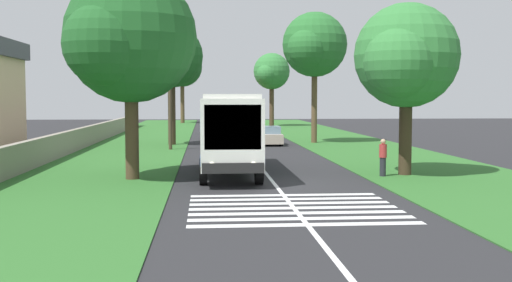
{
  "coord_description": "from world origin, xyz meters",
  "views": [
    {
      "loc": [
        -25.73,
        2.85,
        3.58
      ],
      "look_at": [
        2.85,
        0.54,
        1.6
      ],
      "focal_mm": 43.94,
      "sensor_mm": 36.0,
      "label": 1
    }
  ],
  "objects_px": {
    "roadside_tree_right_1": "(271,73)",
    "utility_pole": "(170,90)",
    "pedestrian": "(383,157)",
    "roadside_tree_left_0": "(128,41)",
    "roadside_tree_right_2": "(403,59)",
    "roadside_tree_right_0": "(313,46)",
    "trailing_car_1": "(219,130)",
    "trailing_car_0": "(269,136)",
    "roadside_tree_left_2": "(182,68)",
    "roadside_tree_left_1": "(170,58)",
    "trailing_car_2": "(213,127)",
    "trailing_minibus_0": "(242,114)",
    "coach_bus": "(228,128)",
    "trailing_car_3": "(213,123)"
  },
  "relations": [
    {
      "from": "roadside_tree_right_2",
      "to": "roadside_tree_left_0",
      "type": "bearing_deg",
      "value": 92.61
    },
    {
      "from": "trailing_car_0",
      "to": "roadside_tree_right_1",
      "type": "height_order",
      "value": "roadside_tree_right_1"
    },
    {
      "from": "coach_bus",
      "to": "utility_pole",
      "type": "distance_m",
      "value": 14.21
    },
    {
      "from": "trailing_car_3",
      "to": "roadside_tree_left_0",
      "type": "bearing_deg",
      "value": 174.66
    },
    {
      "from": "roadside_tree_left_1",
      "to": "roadside_tree_right_2",
      "type": "relative_size",
      "value": 1.15
    },
    {
      "from": "roadside_tree_left_0",
      "to": "roadside_tree_right_0",
      "type": "xyz_separation_m",
      "value": [
        21.38,
        -11.79,
        1.6
      ]
    },
    {
      "from": "roadside_tree_right_1",
      "to": "utility_pole",
      "type": "bearing_deg",
      "value": 163.23
    },
    {
      "from": "roadside_tree_right_0",
      "to": "roadside_tree_right_2",
      "type": "xyz_separation_m",
      "value": [
        -20.81,
        -0.59,
        -2.28
      ]
    },
    {
      "from": "roadside_tree_right_2",
      "to": "utility_pole",
      "type": "distance_m",
      "value": 18.94
    },
    {
      "from": "trailing_car_1",
      "to": "roadside_tree_left_0",
      "type": "xyz_separation_m",
      "value": [
        -28.72,
        4.49,
        5.37
      ]
    },
    {
      "from": "roadside_tree_right_1",
      "to": "utility_pole",
      "type": "relative_size",
      "value": 1.16
    },
    {
      "from": "coach_bus",
      "to": "roadside_tree_left_1",
      "type": "bearing_deg",
      "value": 11.55
    },
    {
      "from": "trailing_car_1",
      "to": "trailing_car_0",
      "type": "bearing_deg",
      "value": -157.57
    },
    {
      "from": "roadside_tree_left_0",
      "to": "roadside_tree_left_1",
      "type": "relative_size",
      "value": 0.99
    },
    {
      "from": "trailing_car_0",
      "to": "roadside_tree_right_1",
      "type": "xyz_separation_m",
      "value": [
        31.06,
        -3.4,
        6.08
      ]
    },
    {
      "from": "utility_pole",
      "to": "roadside_tree_left_1",
      "type": "bearing_deg",
      "value": 3.31
    },
    {
      "from": "trailing_minibus_0",
      "to": "utility_pole",
      "type": "xyz_separation_m",
      "value": [
        -36.06,
        7.06,
        2.6
      ]
    },
    {
      "from": "trailing_car_0",
      "to": "roadside_tree_left_2",
      "type": "relative_size",
      "value": 0.4
    },
    {
      "from": "roadside_tree_right_0",
      "to": "pedestrian",
      "type": "distance_m",
      "value": 22.46
    },
    {
      "from": "roadside_tree_left_2",
      "to": "trailing_car_0",
      "type": "bearing_deg",
      "value": -169.01
    },
    {
      "from": "coach_bus",
      "to": "trailing_car_2",
      "type": "relative_size",
      "value": 2.6
    },
    {
      "from": "roadside_tree_right_0",
      "to": "coach_bus",
      "type": "bearing_deg",
      "value": 159.1
    },
    {
      "from": "coach_bus",
      "to": "roadside_tree_right_0",
      "type": "xyz_separation_m",
      "value": [
        19.41,
        -7.42,
        5.48
      ]
    },
    {
      "from": "roadside_tree_right_0",
      "to": "pedestrian",
      "type": "bearing_deg",
      "value": 178.72
    },
    {
      "from": "roadside_tree_right_0",
      "to": "roadside_tree_right_1",
      "type": "height_order",
      "value": "roadside_tree_right_0"
    },
    {
      "from": "trailing_car_3",
      "to": "roadside_tree_left_2",
      "type": "xyz_separation_m",
      "value": [
        17.64,
        4.15,
        7.1
      ]
    },
    {
      "from": "roadside_tree_left_1",
      "to": "roadside_tree_right_1",
      "type": "bearing_deg",
      "value": -19.54
    },
    {
      "from": "roadside_tree_left_2",
      "to": "roadside_tree_right_1",
      "type": "distance_m",
      "value": 16.0
    },
    {
      "from": "coach_bus",
      "to": "trailing_car_3",
      "type": "distance_m",
      "value": 42.33
    },
    {
      "from": "coach_bus",
      "to": "roadside_tree_right_2",
      "type": "height_order",
      "value": "roadside_tree_right_2"
    },
    {
      "from": "trailing_car_1",
      "to": "roadside_tree_right_2",
      "type": "relative_size",
      "value": 0.55
    },
    {
      "from": "trailing_minibus_0",
      "to": "roadside_tree_right_1",
      "type": "height_order",
      "value": "roadside_tree_right_1"
    },
    {
      "from": "trailing_car_2",
      "to": "utility_pole",
      "type": "relative_size",
      "value": 0.54
    },
    {
      "from": "trailing_car_1",
      "to": "pedestrian",
      "type": "xyz_separation_m",
      "value": [
        -28.77,
        -6.82,
        0.24
      ]
    },
    {
      "from": "trailing_car_0",
      "to": "roadside_tree_left_2",
      "type": "bearing_deg",
      "value": 10.99
    },
    {
      "from": "roadside_tree_right_0",
      "to": "utility_pole",
      "type": "distance_m",
      "value": 12.8
    },
    {
      "from": "trailing_minibus_0",
      "to": "roadside_tree_right_2",
      "type": "relative_size",
      "value": 0.76
    },
    {
      "from": "roadside_tree_left_1",
      "to": "roadside_tree_right_2",
      "type": "distance_m",
      "value": 22.89
    },
    {
      "from": "trailing_minibus_0",
      "to": "pedestrian",
      "type": "relative_size",
      "value": 3.55
    },
    {
      "from": "pedestrian",
      "to": "roadside_tree_left_0",
      "type": "bearing_deg",
      "value": 89.74
    },
    {
      "from": "trailing_car_1",
      "to": "roadside_tree_right_1",
      "type": "distance_m",
      "value": 24.06
    },
    {
      "from": "trailing_car_0",
      "to": "roadside_tree_left_2",
      "type": "xyz_separation_m",
      "value": [
        42.06,
        8.17,
        7.1
      ]
    },
    {
      "from": "coach_bus",
      "to": "roadside_tree_right_2",
      "type": "bearing_deg",
      "value": -99.9
    },
    {
      "from": "roadside_tree_right_0",
      "to": "roadside_tree_right_2",
      "type": "distance_m",
      "value": 20.94
    },
    {
      "from": "roadside_tree_right_0",
      "to": "utility_pole",
      "type": "bearing_deg",
      "value": 117.97
    },
    {
      "from": "trailing_car_2",
      "to": "roadside_tree_left_1",
      "type": "bearing_deg",
      "value": 167.01
    },
    {
      "from": "roadside_tree_right_2",
      "to": "trailing_car_1",
      "type": "bearing_deg",
      "value": 15.65
    },
    {
      "from": "roadside_tree_right_1",
      "to": "roadside_tree_left_2",
      "type": "bearing_deg",
      "value": 46.42
    },
    {
      "from": "trailing_car_2",
      "to": "roadside_tree_left_2",
      "type": "xyz_separation_m",
      "value": [
        26.86,
        4.09,
        7.1
      ]
    },
    {
      "from": "trailing_car_3",
      "to": "roadside_tree_left_1",
      "type": "relative_size",
      "value": 0.47
    }
  ]
}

